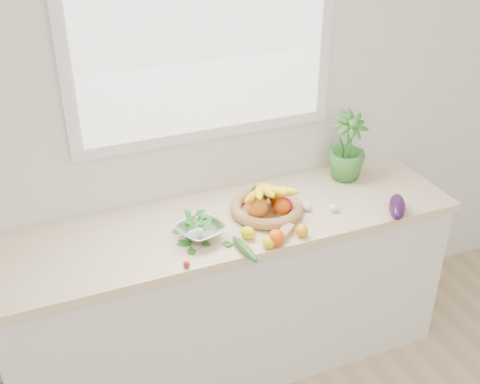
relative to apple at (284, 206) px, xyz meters
name	(u,v)px	position (x,y,z in m)	size (l,w,h in m)	color
back_wall	(205,109)	(-0.26, 0.36, 0.41)	(4.50, 0.02, 2.70)	white
counter_cabinet	(230,296)	(-0.26, 0.06, -0.51)	(2.20, 0.58, 0.86)	silver
countertop	(229,223)	(-0.26, 0.06, -0.06)	(2.24, 0.62, 0.04)	beige
window_frame	(203,26)	(-0.26, 0.34, 0.81)	(1.30, 0.03, 1.10)	white
window_pane	(205,27)	(-0.26, 0.32, 0.81)	(1.18, 0.01, 0.98)	white
orange_loose	(276,238)	(-0.15, -0.22, -0.01)	(0.08, 0.08, 0.08)	#FD4E08
lemon_a	(269,242)	(-0.18, -0.22, -0.02)	(0.05, 0.07, 0.05)	yellow
lemon_b	(302,230)	(0.00, -0.20, -0.02)	(0.06, 0.07, 0.06)	#E39D0C
lemon_c	(248,233)	(-0.24, -0.12, -0.02)	(0.06, 0.07, 0.06)	yellow
apple	(284,206)	(0.00, 0.00, 0.00)	(0.09, 0.09, 0.09)	#B80E21
ginger	(285,232)	(-0.07, -0.17, -0.03)	(0.11, 0.05, 0.04)	tan
garlic_a	(334,208)	(0.24, -0.07, -0.03)	(0.05, 0.05, 0.04)	white
garlic_b	(282,212)	(-0.02, -0.01, -0.02)	(0.06, 0.06, 0.05)	white
garlic_c	(307,207)	(0.12, -0.01, -0.03)	(0.05, 0.05, 0.04)	silver
eggplant	(397,207)	(0.50, -0.21, 0.00)	(0.08, 0.21, 0.08)	#2C0E34
cucumber	(245,249)	(-0.30, -0.22, -0.02)	(0.04, 0.22, 0.04)	#174E17
radish	(187,264)	(-0.56, -0.22, -0.03)	(0.03, 0.03, 0.03)	red
potted_herb	(347,146)	(0.46, 0.21, 0.14)	(0.20, 0.20, 0.36)	#387D2D
fruit_basket	(266,204)	(-0.07, 0.04, 0.01)	(0.38, 0.38, 0.18)	#B2784F
colander_with_spinach	(201,227)	(-0.43, -0.04, 0.01)	(0.26, 0.26, 0.11)	silver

